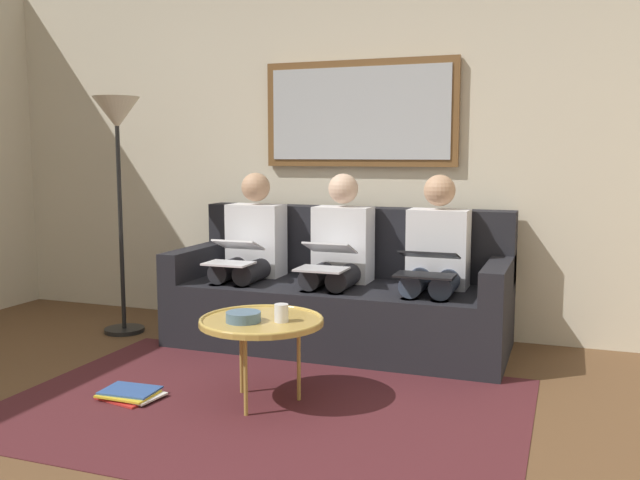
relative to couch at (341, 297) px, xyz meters
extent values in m
cube|color=beige|center=(0.00, -0.48, 0.99)|extent=(6.00, 0.12, 2.60)
cube|color=#4C1E23|center=(0.00, 1.27, -0.31)|extent=(2.60, 1.80, 0.01)
cube|color=black|center=(0.00, 0.07, -0.10)|extent=(2.20, 0.90, 0.42)
cube|color=black|center=(0.00, -0.28, 0.35)|extent=(2.20, 0.20, 0.48)
cube|color=black|center=(-1.03, 0.07, 0.21)|extent=(0.14, 0.90, 0.20)
cube|color=black|center=(1.03, 0.07, 0.21)|extent=(0.14, 0.90, 0.20)
cube|color=brown|center=(0.00, -0.39, 1.24)|extent=(1.39, 0.04, 0.74)
cube|color=#B2B7BC|center=(0.00, -0.37, 1.24)|extent=(1.29, 0.01, 0.64)
cylinder|color=tan|center=(0.02, 1.22, 0.11)|extent=(0.63, 0.63, 0.03)
torus|color=tan|center=(0.02, 1.22, 0.13)|extent=(0.63, 0.63, 0.02)
cylinder|color=#B28E42|center=(0.02, 1.41, -0.10)|extent=(0.02, 0.02, 0.41)
cylinder|color=#B28E42|center=(-0.14, 1.12, -0.10)|extent=(0.02, 0.02, 0.41)
cylinder|color=#B28E42|center=(0.19, 1.12, -0.10)|extent=(0.02, 0.02, 0.41)
cylinder|color=silver|center=(-0.09, 1.23, 0.17)|extent=(0.07, 0.07, 0.09)
cylinder|color=slate|center=(0.09, 1.29, 0.15)|extent=(0.17, 0.17, 0.05)
cube|color=silver|center=(-0.64, -0.03, 0.36)|extent=(0.38, 0.22, 0.50)
sphere|color=tan|center=(-0.64, -0.03, 0.73)|extent=(0.20, 0.20, 0.20)
cylinder|color=#384256|center=(-0.73, 0.18, 0.18)|extent=(0.14, 0.42, 0.14)
cylinder|color=#384256|center=(-0.55, 0.18, 0.18)|extent=(0.14, 0.42, 0.14)
cylinder|color=#384256|center=(-0.73, 0.39, -0.10)|extent=(0.11, 0.11, 0.42)
cylinder|color=#384256|center=(-0.55, 0.39, -0.10)|extent=(0.11, 0.11, 0.42)
cube|color=black|center=(-0.64, 0.39, 0.25)|extent=(0.35, 0.20, 0.01)
cube|color=black|center=(-0.64, 0.26, 0.36)|extent=(0.35, 0.20, 0.06)
cube|color=#A5C6EA|center=(-0.64, 0.26, 0.36)|extent=(0.31, 0.17, 0.05)
cube|color=silver|center=(0.00, -0.03, 0.36)|extent=(0.38, 0.22, 0.50)
sphere|color=beige|center=(0.00, -0.03, 0.73)|extent=(0.20, 0.20, 0.20)
cylinder|color=#232328|center=(-0.09, 0.18, 0.18)|extent=(0.14, 0.42, 0.14)
cylinder|color=#232328|center=(0.09, 0.18, 0.18)|extent=(0.14, 0.42, 0.14)
cylinder|color=#232328|center=(-0.09, 0.39, -0.10)|extent=(0.11, 0.11, 0.42)
cylinder|color=#232328|center=(0.09, 0.39, -0.10)|extent=(0.11, 0.11, 0.42)
cube|color=silver|center=(0.00, 0.39, 0.25)|extent=(0.30, 0.23, 0.01)
cube|color=silver|center=(0.00, 0.23, 0.37)|extent=(0.30, 0.22, 0.09)
cube|color=#A5C6EA|center=(0.00, 0.24, 0.37)|extent=(0.27, 0.19, 0.07)
cube|color=silver|center=(0.64, -0.03, 0.36)|extent=(0.38, 0.22, 0.50)
sphere|color=tan|center=(0.64, -0.03, 0.73)|extent=(0.20, 0.20, 0.20)
cylinder|color=#232328|center=(0.55, 0.18, 0.18)|extent=(0.14, 0.42, 0.14)
cylinder|color=#232328|center=(0.73, 0.18, 0.18)|extent=(0.14, 0.42, 0.14)
cylinder|color=#232328|center=(0.55, 0.39, -0.10)|extent=(0.11, 0.11, 0.42)
cylinder|color=#232328|center=(0.73, 0.39, -0.10)|extent=(0.11, 0.11, 0.42)
cube|color=white|center=(0.64, 0.39, 0.25)|extent=(0.30, 0.21, 0.01)
cube|color=white|center=(0.64, 0.25, 0.36)|extent=(0.30, 0.20, 0.09)
cube|color=#A5C6EA|center=(0.64, 0.25, 0.36)|extent=(0.27, 0.17, 0.07)
cube|color=red|center=(0.71, 1.41, -0.30)|extent=(0.32, 0.25, 0.01)
cube|color=white|center=(0.68, 1.39, -0.29)|extent=(0.31, 0.24, 0.01)
cube|color=yellow|center=(0.70, 1.41, -0.28)|extent=(0.28, 0.20, 0.01)
cube|color=#33569E|center=(0.71, 1.39, -0.27)|extent=(0.29, 0.21, 0.01)
cylinder|color=black|center=(1.55, 0.27, -0.30)|extent=(0.28, 0.28, 0.03)
cylinder|color=black|center=(1.55, 0.27, 0.44)|extent=(0.03, 0.03, 1.50)
cone|color=beige|center=(1.55, 0.27, 1.24)|extent=(0.32, 0.32, 0.22)
camera|label=1|loc=(-1.42, 4.31, 0.96)|focal=38.65mm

